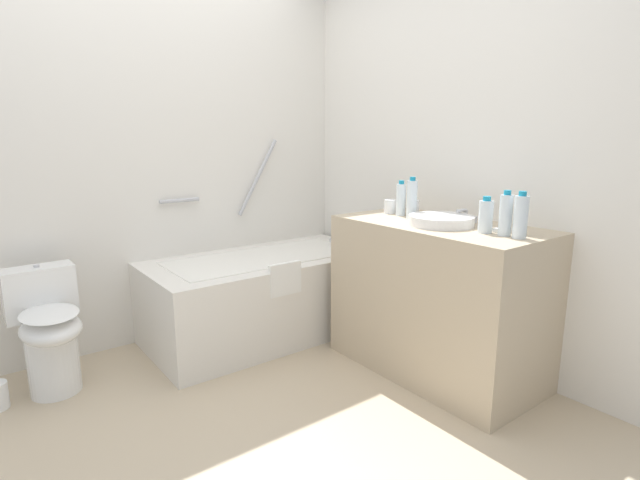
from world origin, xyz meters
TOP-DOWN VIEW (x-y plane):
  - ground_plane at (0.00, 0.00)m, footprint 4.05×4.05m
  - wall_back_tiled at (0.00, 1.22)m, footprint 3.45×0.10m
  - wall_right_mirror at (1.57, 0.00)m, footprint 0.10×2.74m
  - bathtub at (0.71, 0.78)m, footprint 1.57×0.78m
  - toilet at (-0.61, 0.82)m, footprint 0.36×0.52m
  - vanity_counter at (1.22, -0.28)m, footprint 0.62×1.18m
  - sink_basin at (1.17, -0.32)m, footprint 0.35×0.35m
  - sink_faucet at (1.38, -0.32)m, footprint 0.10×0.15m
  - water_bottle_0 at (1.19, -0.68)m, footprint 0.06×0.06m
  - water_bottle_1 at (1.18, -0.58)m, footprint 0.07×0.07m
  - water_bottle_2 at (1.19, -0.76)m, footprint 0.07×0.07m
  - water_bottle_3 at (1.24, 0.05)m, footprint 0.06×0.06m
  - water_bottle_4 at (1.19, -0.09)m, footprint 0.06×0.06m
  - drinking_glass_0 at (1.25, 0.15)m, footprint 0.07×0.07m
  - drinking_glass_1 at (1.25, -0.04)m, footprint 0.07×0.07m
  - soap_dish at (1.27, -0.63)m, footprint 0.09×0.06m

SIDE VIEW (x-z plane):
  - ground_plane at x=0.00m, z-range 0.00..0.00m
  - bathtub at x=0.71m, z-range -0.37..0.96m
  - toilet at x=-0.61m, z-range 0.01..0.68m
  - vanity_counter at x=1.22m, z-range 0.00..0.88m
  - soap_dish at x=1.27m, z-range 0.88..0.90m
  - sink_basin at x=1.17m, z-range 0.88..0.93m
  - sink_faucet at x=1.38m, z-range 0.87..0.94m
  - drinking_glass_0 at x=1.25m, z-range 0.88..0.96m
  - drinking_glass_1 at x=1.25m, z-range 0.88..0.98m
  - water_bottle_1 at x=1.18m, z-range 0.87..1.05m
  - water_bottle_3 at x=1.24m, z-range 0.87..1.08m
  - water_bottle_0 at x=1.19m, z-range 0.87..1.09m
  - water_bottle_2 at x=1.19m, z-range 0.87..1.09m
  - water_bottle_4 at x=1.19m, z-range 0.87..1.12m
  - wall_back_tiled at x=0.00m, z-range 0.00..2.56m
  - wall_right_mirror at x=1.57m, z-range 0.00..2.56m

